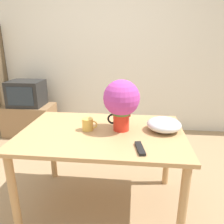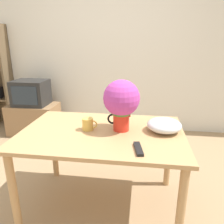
# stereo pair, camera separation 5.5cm
# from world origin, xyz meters

# --- Properties ---
(ground_plane) EXTENTS (12.00, 12.00, 0.00)m
(ground_plane) POSITION_xyz_m (0.00, 0.00, 0.00)
(ground_plane) COLOR #9E7F5B
(wall_back) EXTENTS (8.00, 0.05, 2.60)m
(wall_back) POSITION_xyz_m (0.00, 1.90, 1.30)
(wall_back) COLOR silver
(wall_back) RESTS_ON ground_plane
(table) EXTENTS (1.32, 0.89, 0.73)m
(table) POSITION_xyz_m (0.23, -0.02, 0.64)
(table) COLOR tan
(table) RESTS_ON ground_plane
(flower_vase) EXTENTS (0.29, 0.29, 0.42)m
(flower_vase) POSITION_xyz_m (0.38, 0.03, 0.97)
(flower_vase) COLOR red
(flower_vase) RESTS_ON table
(coffee_mug) EXTENTS (0.13, 0.09, 0.10)m
(coffee_mug) POSITION_xyz_m (0.11, -0.01, 0.78)
(coffee_mug) COLOR gold
(coffee_mug) RESTS_ON table
(white_bowl) EXTENTS (0.28, 0.28, 0.11)m
(white_bowl) POSITION_xyz_m (0.73, 0.05, 0.79)
(white_bowl) COLOR silver
(white_bowl) RESTS_ON table
(remote_control) EXTENTS (0.08, 0.19, 0.02)m
(remote_control) POSITION_xyz_m (0.53, -0.31, 0.74)
(remote_control) COLOR black
(remote_control) RESTS_ON table
(tv_stand) EXTENTS (0.75, 0.46, 0.48)m
(tv_stand) POSITION_xyz_m (-1.16, 1.45, 0.24)
(tv_stand) COLOR #8E6B47
(tv_stand) RESTS_ON ground_plane
(tv_set) EXTENTS (0.50, 0.40, 0.38)m
(tv_set) POSITION_xyz_m (-1.16, 1.45, 0.67)
(tv_set) COLOR black
(tv_set) RESTS_ON tv_stand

